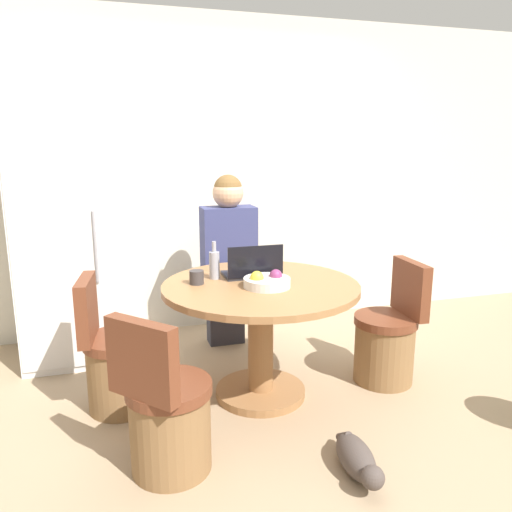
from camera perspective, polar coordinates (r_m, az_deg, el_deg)
The scene contains 13 objects.
ground_plane at distance 3.19m, azimuth 1.90°, elevation -16.87°, with size 12.00×12.00×0.00m, color #9E8466.
wall_back at distance 4.29m, azimuth -4.68°, elevation 9.04°, with size 7.00×0.06×2.60m.
refrigerator at distance 3.88m, azimuth -20.72°, elevation 0.60°, with size 0.68×0.70×1.63m.
dining_table at distance 3.10m, azimuth 0.53°, elevation -6.86°, with size 1.20×1.20×0.74m.
chair_left_side at distance 3.17m, azimuth -15.62°, elevation -11.86°, with size 0.43×0.42×0.82m.
chair_near_left_corner at distance 2.57m, azimuth -10.10°, elevation -17.81°, with size 0.48×0.48×0.82m.
chair_right_side at distance 3.50m, azimuth 14.76°, elevation -9.40°, with size 0.42×0.42×0.82m.
person_seated at distance 3.80m, azimuth -3.28°, elevation 0.33°, with size 0.40×0.37×1.35m.
laptop at distance 3.18m, azimuth -0.41°, elevation -1.60°, with size 0.36×0.22×0.22m.
fruit_bowl at distance 2.96m, azimuth 1.23°, elevation -2.92°, with size 0.28×0.28×0.10m.
coffee_cup at distance 3.04m, azimuth -6.81°, elevation -2.43°, with size 0.09×0.09×0.08m.
bottle at distance 3.14m, azimuth -4.78°, elevation -0.94°, with size 0.07×0.07×0.24m.
cat at distance 2.66m, azimuth 11.51°, elevation -21.78°, with size 0.19×0.48×0.16m.
Camera 1 is at (-0.89, -2.62, 1.58)m, focal length 35.00 mm.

